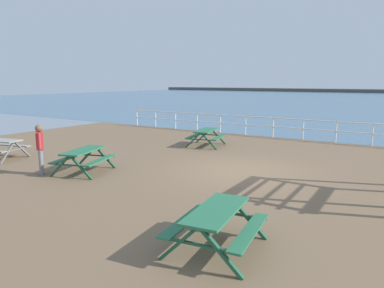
{
  "coord_description": "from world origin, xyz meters",
  "views": [
    {
      "loc": [
        4.96,
        -10.98,
        3.06
      ],
      "look_at": [
        -1.83,
        -0.28,
        0.8
      ],
      "focal_mm": 33.11,
      "sensor_mm": 36.0,
      "label": 1
    }
  ],
  "objects_px": {
    "picnic_table_near_right": "(206,134)",
    "picnic_table_mid_centre": "(84,155)",
    "picnic_table_far_left": "(216,219)",
    "visitor": "(40,146)"
  },
  "relations": [
    {
      "from": "picnic_table_far_left",
      "to": "visitor",
      "type": "xyz_separation_m",
      "value": [
        -7.42,
        1.55,
        0.36
      ]
    },
    {
      "from": "picnic_table_far_left",
      "to": "visitor",
      "type": "relative_size",
      "value": 1.19
    },
    {
      "from": "picnic_table_near_right",
      "to": "picnic_table_far_left",
      "type": "distance_m",
      "value": 10.57
    },
    {
      "from": "picnic_table_near_right",
      "to": "picnic_table_mid_centre",
      "type": "bearing_deg",
      "value": 158.53
    },
    {
      "from": "picnic_table_mid_centre",
      "to": "picnic_table_far_left",
      "type": "distance_m",
      "value": 6.96
    },
    {
      "from": "picnic_table_near_right",
      "to": "visitor",
      "type": "relative_size",
      "value": 1.26
    },
    {
      "from": "picnic_table_near_right",
      "to": "picnic_table_far_left",
      "type": "xyz_separation_m",
      "value": [
        5.47,
        -9.04,
        0.0
      ]
    },
    {
      "from": "picnic_table_mid_centre",
      "to": "picnic_table_far_left",
      "type": "bearing_deg",
      "value": -128.39
    },
    {
      "from": "picnic_table_far_left",
      "to": "picnic_table_near_right",
      "type": "bearing_deg",
      "value": 23.6
    },
    {
      "from": "picnic_table_near_right",
      "to": "picnic_table_far_left",
      "type": "bearing_deg",
      "value": -161.49
    }
  ]
}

